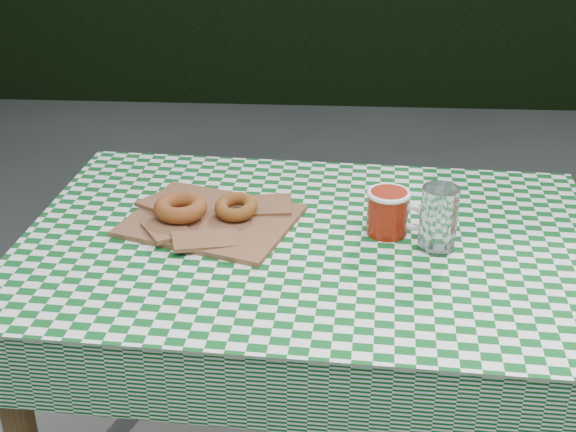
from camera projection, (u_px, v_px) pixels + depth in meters
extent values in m
cube|color=brown|center=(309.00, 388.00, 1.71)|extent=(1.19, 0.83, 0.75)
cube|color=#0C511D|center=(311.00, 240.00, 1.54)|extent=(1.21, 0.85, 0.01)
cube|color=#905A3E|center=(211.00, 219.00, 1.59)|extent=(0.40, 0.35, 0.02)
torus|color=#964B1F|center=(180.00, 208.00, 1.58)|extent=(0.15, 0.15, 0.03)
torus|color=brown|center=(236.00, 207.00, 1.59)|extent=(0.12, 0.12, 0.03)
cylinder|color=white|center=(438.00, 219.00, 1.47)|extent=(0.10, 0.10, 0.13)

